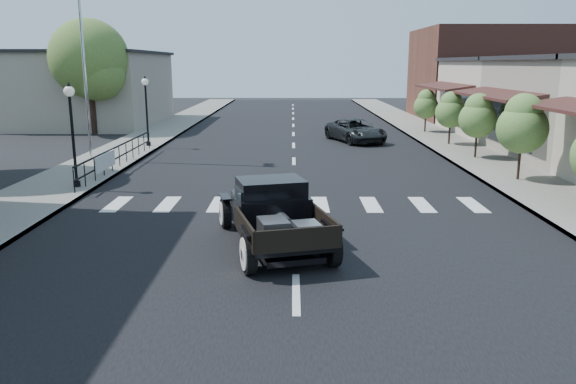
{
  "coord_description": "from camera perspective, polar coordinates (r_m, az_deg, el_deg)",
  "views": [
    {
      "loc": [
        -0.08,
        -13.09,
        4.35
      ],
      "look_at": [
        -0.19,
        1.49,
        1.0
      ],
      "focal_mm": 35.0,
      "sensor_mm": 36.0,
      "label": 1
    }
  ],
  "objects": [
    {
      "name": "small_tree_e",
      "position": [
        36.51,
        13.83,
        7.96
      ],
      "size": [
        1.51,
        1.51,
        2.52
      ],
      "primitive_type": null,
      "color": "#527837",
      "rests_on": "sidewalk_right"
    },
    {
      "name": "road",
      "position": [
        28.43,
        0.58,
        4.16
      ],
      "size": [
        14.0,
        80.0,
        0.02
      ],
      "primitive_type": "cube",
      "color": "black",
      "rests_on": "ground"
    },
    {
      "name": "sidewalk_right",
      "position": [
        29.68,
        17.27,
        4.08
      ],
      "size": [
        3.0,
        80.0,
        0.15
      ],
      "primitive_type": "cube",
      "color": "gray",
      "rests_on": "ground"
    },
    {
      "name": "ground",
      "position": [
        13.8,
        0.74,
        -5.45
      ],
      "size": [
        120.0,
        120.0,
        0.0
      ],
      "primitive_type": "plane",
      "color": "black",
      "rests_on": "ground"
    },
    {
      "name": "small_tree_d",
      "position": [
        31.14,
        16.16,
        7.15
      ],
      "size": [
        1.6,
        1.6,
        2.66
      ],
      "primitive_type": null,
      "color": "#527837",
      "rests_on": "sidewalk_right"
    },
    {
      "name": "second_car",
      "position": [
        32.03,
        6.89,
        6.19
      ],
      "size": [
        3.55,
        5.01,
        1.27
      ],
      "primitive_type": "imported",
      "rotation": [
        0.0,
        0.0,
        0.35
      ],
      "color": "black",
      "rests_on": "ground"
    },
    {
      "name": "far_building_right",
      "position": [
        47.72,
        19.87,
        11.17
      ],
      "size": [
        11.0,
        10.0,
        7.0
      ],
      "primitive_type": "cube",
      "color": "brown",
      "rests_on": "ground"
    },
    {
      "name": "small_tree_c",
      "position": [
        26.93,
        18.67,
        6.29
      ],
      "size": [
        1.68,
        1.68,
        2.79
      ],
      "primitive_type": null,
      "color": "#527837",
      "rests_on": "sidewalk_right"
    },
    {
      "name": "lamp_post_c",
      "position": [
        30.14,
        -14.16,
        7.97
      ],
      "size": [
        0.36,
        0.36,
        3.58
      ],
      "primitive_type": null,
      "color": "black",
      "rests_on": "sidewalk_left"
    },
    {
      "name": "hotrod_pickup",
      "position": [
        13.5,
        -1.53,
        -2.16
      ],
      "size": [
        3.43,
        5.24,
        1.67
      ],
      "primitive_type": null,
      "rotation": [
        0.0,
        0.0,
        0.27
      ],
      "color": "black",
      "rests_on": "ground"
    },
    {
      "name": "flagpole",
      "position": [
        26.74,
        -20.27,
        15.29
      ],
      "size": [
        0.12,
        0.12,
        11.31
      ],
      "primitive_type": "cylinder",
      "color": "silver",
      "rests_on": "sidewalk_left"
    },
    {
      "name": "railing",
      "position": [
        24.47,
        -16.77,
        3.69
      ],
      "size": [
        0.08,
        10.0,
        1.0
      ],
      "primitive_type": null,
      "color": "black",
      "rests_on": "sidewalk_left"
    },
    {
      "name": "road_markings",
      "position": [
        23.5,
        0.61,
        2.27
      ],
      "size": [
        12.0,
        60.0,
        0.06
      ],
      "primitive_type": null,
      "color": "silver",
      "rests_on": "ground"
    },
    {
      "name": "big_tree_far",
      "position": [
        37.23,
        -19.43,
        10.94
      ],
      "size": [
        4.79,
        4.79,
        7.04
      ],
      "primitive_type": null,
      "color": "#506D2E",
      "rests_on": "ground"
    },
    {
      "name": "storefront_far",
      "position": [
        38.25,
        23.93,
        8.7
      ],
      "size": [
        10.0,
        9.0,
        4.5
      ],
      "primitive_type": "cube",
      "color": "beige",
      "rests_on": "ground"
    },
    {
      "name": "sidewalk_left",
      "position": [
        29.64,
        -16.13,
        4.14
      ],
      "size": [
        3.0,
        80.0,
        0.15
      ],
      "primitive_type": "cube",
      "color": "gray",
      "rests_on": "ground"
    },
    {
      "name": "lamp_post_b",
      "position": [
        20.66,
        -21.02,
        5.39
      ],
      "size": [
        0.36,
        0.36,
        3.58
      ],
      "primitive_type": null,
      "color": "black",
      "rests_on": "sidewalk_left"
    },
    {
      "name": "small_tree_b",
      "position": [
        22.27,
        22.62,
        5.04
      ],
      "size": [
        1.83,
        1.83,
        3.04
      ],
      "primitive_type": null,
      "color": "#527837",
      "rests_on": "sidewalk_right"
    },
    {
      "name": "low_building_left",
      "position": [
        43.75,
        -19.82,
        9.77
      ],
      "size": [
        10.0,
        12.0,
        5.0
      ],
      "primitive_type": "cube",
      "color": "#A9A08E",
      "rests_on": "ground"
    },
    {
      "name": "banner",
      "position": [
        22.61,
        -18.01,
        2.37
      ],
      "size": [
        0.04,
        2.2,
        0.6
      ],
      "primitive_type": null,
      "color": "silver",
      "rests_on": "sidewalk_left"
    }
  ]
}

